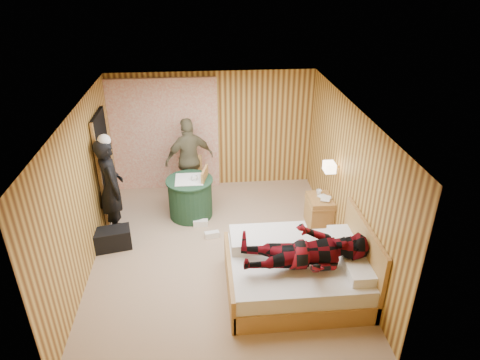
{
  "coord_description": "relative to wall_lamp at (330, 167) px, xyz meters",
  "views": [
    {
      "loc": [
        -0.19,
        -5.97,
        4.47
      ],
      "look_at": [
        0.4,
        0.59,
        1.05
      ],
      "focal_mm": 32.0,
      "sensor_mm": 36.0,
      "label": 1
    }
  ],
  "objects": [
    {
      "name": "nightstand",
      "position": [
        -0.04,
        0.2,
        -1.0
      ],
      "size": [
        0.44,
        0.6,
        0.58
      ],
      "color": "tan",
      "rests_on": "floor"
    },
    {
      "name": "sneaker_right",
      "position": [
        -2.25,
        0.35,
        -1.24
      ],
      "size": [
        0.28,
        0.11,
        0.12
      ],
      "primitive_type": "cube",
      "rotation": [
        0.0,
        0.0,
        -0.01
      ],
      "color": "white",
      "rests_on": "floor"
    },
    {
      "name": "man_at_table",
      "position": [
        -2.43,
        1.5,
        -0.44
      ],
      "size": [
        1.09,
        0.75,
        1.72
      ],
      "primitive_type": "imported",
      "rotation": [
        0.0,
        0.0,
        3.5
      ],
      "color": "brown",
      "rests_on": "floor"
    },
    {
      "name": "wall_back",
      "position": [
        -1.92,
        2.05,
        -0.05
      ],
      "size": [
        4.2,
        0.02,
        2.5
      ],
      "primitive_type": "cube",
      "color": "#DDB654",
      "rests_on": "floor"
    },
    {
      "name": "ceiling",
      "position": [
        -1.92,
        -0.45,
        1.2
      ],
      "size": [
        4.2,
        5.0,
        0.01
      ],
      "primitive_type": "cube",
      "color": "white",
      "rests_on": "wall_back"
    },
    {
      "name": "man_on_bed",
      "position": [
        -0.77,
        -1.72,
        -0.32
      ],
      "size": [
        0.86,
        0.67,
        1.77
      ],
      "primitive_type": "imported",
      "rotation": [
        0.0,
        1.57,
        0.0
      ],
      "color": "#640910",
      "rests_on": "bed"
    },
    {
      "name": "bed",
      "position": [
        -0.8,
        -1.5,
        -0.98
      ],
      "size": [
        2.05,
        1.61,
        1.11
      ],
      "color": "tan",
      "rests_on": "floor"
    },
    {
      "name": "wall_lamp",
      "position": [
        0.0,
        0.0,
        0.0
      ],
      "size": [
        0.26,
        0.24,
        0.16
      ],
      "color": "gold",
      "rests_on": "wall_right"
    },
    {
      "name": "round_table",
      "position": [
        -2.43,
        0.76,
        -0.9
      ],
      "size": [
        0.89,
        0.89,
        0.79
      ],
      "color": "#214933",
      "rests_on": "floor"
    },
    {
      "name": "cup_nightstand",
      "position": [
        -0.04,
        0.33,
        -0.67
      ],
      "size": [
        0.13,
        0.13,
        0.09
      ],
      "primitive_type": "imported",
      "rotation": [
        0.0,
        0.0,
        -0.39
      ],
      "color": "white",
      "rests_on": "nightstand"
    },
    {
      "name": "floor",
      "position": [
        -1.92,
        -0.45,
        -1.3
      ],
      "size": [
        4.2,
        5.0,
        0.01
      ],
      "primitive_type": "cube",
      "color": "tan",
      "rests_on": "ground"
    },
    {
      "name": "wall_right",
      "position": [
        0.18,
        -0.45,
        -0.05
      ],
      "size": [
        0.02,
        5.0,
        2.5
      ],
      "primitive_type": "cube",
      "color": "#DDB654",
      "rests_on": "floor"
    },
    {
      "name": "chair_far",
      "position": [
        -2.41,
        1.46,
        -0.76
      ],
      "size": [
        0.49,
        0.49,
        0.93
      ],
      "rotation": [
        0.0,
        0.0,
        -0.19
      ],
      "color": "tan",
      "rests_on": "floor"
    },
    {
      "name": "book_lower",
      "position": [
        -0.04,
        0.15,
        -0.71
      ],
      "size": [
        0.26,
        0.28,
        0.02
      ],
      "primitive_type": "imported",
      "rotation": [
        0.0,
        0.0,
        0.54
      ],
      "color": "white",
      "rests_on": "nightstand"
    },
    {
      "name": "sneaker_left",
      "position": [
        -2.05,
        -0.04,
        -1.24
      ],
      "size": [
        0.27,
        0.15,
        0.11
      ],
      "primitive_type": "cube",
      "rotation": [
        0.0,
        0.0,
        0.17
      ],
      "color": "white",
      "rests_on": "floor"
    },
    {
      "name": "chair_near",
      "position": [
        -2.25,
        0.78,
        -0.73
      ],
      "size": [
        0.54,
        0.54,
        0.99
      ],
      "rotation": [
        0.0,
        0.0,
        -1.8
      ],
      "color": "tan",
      "rests_on": "floor"
    },
    {
      "name": "wall_left",
      "position": [
        -4.02,
        -0.45,
        -0.05
      ],
      "size": [
        0.02,
        5.0,
        2.5
      ],
      "primitive_type": "cube",
      "color": "#DDB654",
      "rests_on": "floor"
    },
    {
      "name": "curtain",
      "position": [
        -2.92,
        1.98,
        -0.1
      ],
      "size": [
        2.2,
        0.08,
        2.4
      ],
      "primitive_type": "cube",
      "color": "silver",
      "rests_on": "floor"
    },
    {
      "name": "woman_standing",
      "position": [
        -3.77,
        0.33,
        -0.39
      ],
      "size": [
        0.65,
        0.78,
        1.82
      ],
      "primitive_type": "imported",
      "rotation": [
        0.0,
        0.0,
        1.95
      ],
      "color": "black",
      "rests_on": "floor"
    },
    {
      "name": "doorway",
      "position": [
        -3.98,
        0.95,
        -0.28
      ],
      "size": [
        0.06,
        0.9,
        2.05
      ],
      "primitive_type": "cube",
      "color": "black",
      "rests_on": "floor"
    },
    {
      "name": "cup_table",
      "position": [
        -2.33,
        0.71,
        -0.46
      ],
      "size": [
        0.16,
        0.16,
        0.1
      ],
      "primitive_type": "imported",
      "rotation": [
        0.0,
        0.0,
        -0.38
      ],
      "color": "white",
      "rests_on": "round_table"
    },
    {
      "name": "duffel_bag",
      "position": [
        -3.77,
        -0.19,
        -1.12
      ],
      "size": [
        0.7,
        0.47,
        0.36
      ],
      "primitive_type": "cube",
      "rotation": [
        0.0,
        0.0,
        0.21
      ],
      "color": "black",
      "rests_on": "floor"
    },
    {
      "name": "book_upper",
      "position": [
        -0.04,
        0.15,
        -0.69
      ],
      "size": [
        0.25,
        0.27,
        0.02
      ],
      "primitive_type": "imported",
      "rotation": [
        0.0,
        0.0,
        -0.45
      ],
      "color": "white",
      "rests_on": "nightstand"
    }
  ]
}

